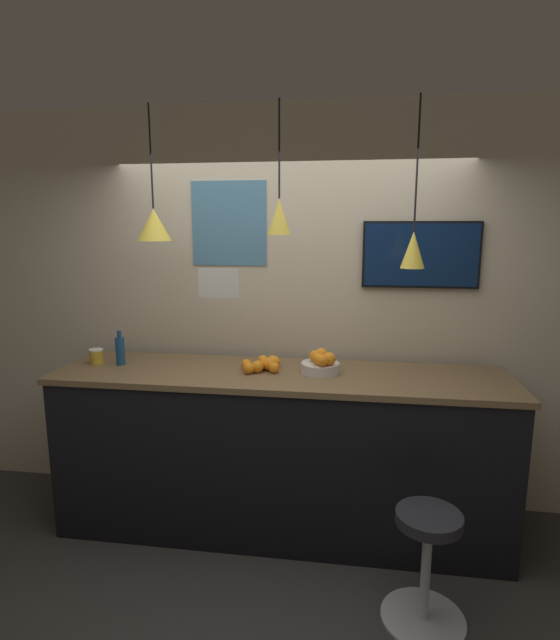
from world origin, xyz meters
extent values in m
plane|color=#33302D|center=(0.00, 0.00, 0.00)|extent=(14.00, 14.00, 0.00)
cube|color=beige|center=(0.00, 1.11, 1.45)|extent=(8.00, 0.06, 2.90)
cube|color=black|center=(0.00, 0.63, 0.54)|extent=(2.94, 0.70, 1.08)
cube|color=brown|center=(0.00, 0.63, 1.10)|extent=(2.98, 0.74, 0.04)
cylinder|color=#B7B7BC|center=(0.87, -0.09, 0.01)|extent=(0.44, 0.44, 0.02)
cylinder|color=#B7B7BC|center=(0.87, -0.09, 0.29)|extent=(0.05, 0.05, 0.55)
cylinder|color=#232328|center=(0.87, -0.09, 0.59)|extent=(0.34, 0.34, 0.06)
cylinder|color=beige|center=(0.26, 0.65, 1.15)|extent=(0.25, 0.25, 0.07)
sphere|color=orange|center=(0.28, 0.57, 1.22)|extent=(0.07, 0.07, 0.07)
sphere|color=orange|center=(0.25, 0.61, 1.22)|extent=(0.07, 0.07, 0.07)
sphere|color=orange|center=(0.26, 0.71, 1.23)|extent=(0.09, 0.09, 0.09)
sphere|color=orange|center=(0.32, 0.61, 1.23)|extent=(0.08, 0.08, 0.08)
sphere|color=orange|center=(0.22, 0.68, 1.22)|extent=(0.08, 0.08, 0.08)
sphere|color=orange|center=(-0.15, 0.60, 1.16)|extent=(0.08, 0.08, 0.08)
sphere|color=orange|center=(-0.23, 0.66, 1.15)|extent=(0.07, 0.07, 0.07)
sphere|color=orange|center=(-0.08, 0.66, 1.16)|extent=(0.09, 0.09, 0.09)
sphere|color=orange|center=(-0.04, 0.61, 1.15)|extent=(0.07, 0.07, 0.07)
sphere|color=orange|center=(-0.14, 0.76, 1.15)|extent=(0.08, 0.08, 0.08)
sphere|color=orange|center=(-0.20, 0.57, 1.15)|extent=(0.07, 0.07, 0.07)
sphere|color=orange|center=(-0.11, 0.69, 1.15)|extent=(0.07, 0.07, 0.07)
sphere|color=orange|center=(-0.05, 0.73, 1.16)|extent=(0.08, 0.08, 0.08)
sphere|color=orange|center=(-0.14, 0.63, 1.15)|extent=(0.07, 0.07, 0.07)
sphere|color=orange|center=(-0.07, 0.76, 1.15)|extent=(0.08, 0.08, 0.08)
cylinder|color=navy|center=(-1.12, 0.65, 1.21)|extent=(0.06, 0.06, 0.19)
cylinder|color=navy|center=(-1.12, 0.65, 1.33)|extent=(0.03, 0.03, 0.05)
cylinder|color=gold|center=(-1.30, 0.65, 1.16)|extent=(0.09, 0.09, 0.09)
cylinder|color=white|center=(-1.30, 0.65, 1.21)|extent=(0.09, 0.09, 0.01)
cylinder|color=black|center=(-0.81, 0.60, 2.48)|extent=(0.01, 0.01, 0.63)
cone|color=yellow|center=(-0.81, 0.60, 2.07)|extent=(0.22, 0.22, 0.20)
sphere|color=#F9EFCC|center=(-0.81, 0.60, 1.99)|extent=(0.04, 0.04, 0.04)
cylinder|color=black|center=(0.00, 0.60, 2.51)|extent=(0.01, 0.01, 0.57)
cone|color=yellow|center=(0.00, 0.60, 2.12)|extent=(0.14, 0.14, 0.22)
sphere|color=#F9EFCC|center=(0.00, 0.60, 2.03)|extent=(0.04, 0.04, 0.04)
cylinder|color=black|center=(0.81, 0.60, 2.42)|extent=(0.01, 0.01, 0.77)
cone|color=yellow|center=(0.81, 0.60, 1.92)|extent=(0.14, 0.14, 0.22)
sphere|color=#F9EFCC|center=(0.81, 0.60, 1.83)|extent=(0.04, 0.04, 0.04)
cube|color=black|center=(0.91, 1.06, 1.87)|extent=(0.79, 0.04, 0.46)
cube|color=#0F2347|center=(0.91, 1.04, 1.87)|extent=(0.76, 0.01, 0.43)
cube|color=silver|center=(-0.32, 0.34, 1.73)|extent=(0.24, 0.01, 0.17)
cube|color=teal|center=(-0.44, 1.07, 2.08)|extent=(0.55, 0.01, 0.60)
camera|label=1|loc=(0.46, -2.48, 2.07)|focal=28.00mm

